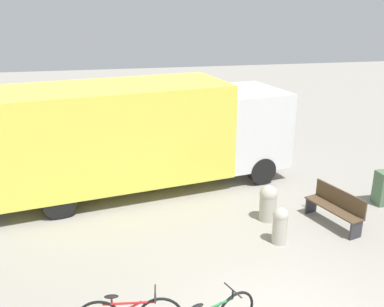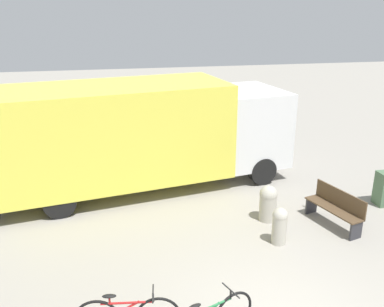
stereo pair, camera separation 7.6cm
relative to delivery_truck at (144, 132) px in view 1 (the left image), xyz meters
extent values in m
cube|color=#EAE04C|center=(-0.81, -0.14, 0.06)|extent=(6.45, 3.52, 2.58)
cube|color=silver|center=(3.14, 0.55, -0.13)|extent=(2.30, 2.70, 2.19)
cylinder|color=black|center=(2.96, 1.63, -1.23)|extent=(0.84, 0.41, 0.81)
cylinder|color=black|center=(3.33, -0.53, -1.23)|extent=(0.84, 0.41, 0.81)
cylinder|color=black|center=(-2.65, 0.65, -1.23)|extent=(0.84, 0.41, 0.81)
cylinder|color=black|center=(-2.27, -1.51, -1.23)|extent=(0.84, 0.41, 0.81)
cube|color=brown|center=(4.11, -3.23, -1.19)|extent=(0.81, 1.59, 0.04)
cube|color=brown|center=(4.28, -3.18, -0.98)|extent=(0.45, 1.49, 0.45)
cube|color=#2D2D33|center=(4.31, -3.92, -1.42)|extent=(0.34, 0.14, 0.42)
cube|color=#2D2D33|center=(3.91, -2.54, -1.42)|extent=(0.34, 0.14, 0.42)
cylinder|color=red|center=(-0.85, -5.93, -0.98)|extent=(0.81, 0.14, 0.04)
cylinder|color=red|center=(-1.11, -5.89, -0.92)|extent=(0.03, 0.03, 0.12)
ellipsoid|color=black|center=(-1.11, -5.89, -0.84)|extent=(0.23, 0.12, 0.05)
cylinder|color=black|center=(-0.45, -5.98, -0.91)|extent=(0.03, 0.03, 0.15)
cylinder|color=black|center=(-0.45, -5.98, -0.83)|extent=(0.08, 0.44, 0.02)
ellipsoid|color=black|center=(0.12, -6.38, -0.84)|extent=(0.24, 0.16, 0.05)
cylinder|color=black|center=(0.74, -6.14, -0.91)|extent=(0.03, 0.03, 0.15)
cylinder|color=black|center=(0.74, -6.14, -0.83)|extent=(0.18, 0.42, 0.02)
cylinder|color=#B2AD9E|center=(2.56, -3.73, -1.29)|extent=(0.32, 0.32, 0.68)
sphere|color=#B2AD9E|center=(2.56, -3.73, -0.95)|extent=(0.33, 0.33, 0.33)
cylinder|color=#B2AD9E|center=(2.70, -2.67, -1.29)|extent=(0.41, 0.41, 0.68)
sphere|color=#B2AD9E|center=(2.70, -2.67, -0.95)|extent=(0.43, 0.43, 0.43)
camera|label=1|loc=(-1.01, -11.44, 3.38)|focal=40.00mm
camera|label=2|loc=(-0.93, -11.46, 3.38)|focal=40.00mm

